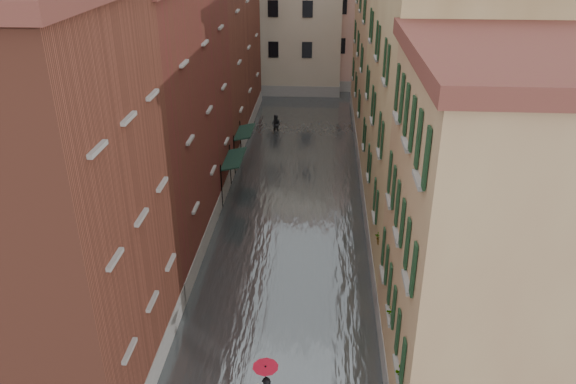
% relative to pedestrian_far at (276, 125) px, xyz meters
% --- Properties ---
extents(ground, '(120.00, 120.00, 0.00)m').
position_rel_pedestrian_far_xyz_m(ground, '(1.97, -23.82, -0.77)').
color(ground, '#5D5D5F').
rests_on(ground, ground).
extents(floodwater, '(10.00, 60.00, 0.20)m').
position_rel_pedestrian_far_xyz_m(floodwater, '(1.97, -10.82, -0.67)').
color(floodwater, '#4E5557').
rests_on(floodwater, ground).
extents(building_left_near, '(6.00, 8.00, 13.00)m').
position_rel_pedestrian_far_xyz_m(building_left_near, '(-5.03, -25.82, 5.73)').
color(building_left_near, brown).
rests_on(building_left_near, ground).
extents(building_left_mid, '(6.00, 14.00, 12.50)m').
position_rel_pedestrian_far_xyz_m(building_left_mid, '(-5.03, -14.82, 5.48)').
color(building_left_mid, '#581E1C').
rests_on(building_left_mid, ground).
extents(building_left_far, '(6.00, 16.00, 14.00)m').
position_rel_pedestrian_far_xyz_m(building_left_far, '(-5.03, 0.18, 6.23)').
color(building_left_far, brown).
rests_on(building_left_far, ground).
extents(building_right_near, '(6.00, 8.00, 11.50)m').
position_rel_pedestrian_far_xyz_m(building_right_near, '(8.97, -25.82, 4.98)').
color(building_right_near, '#9C7450').
rests_on(building_right_near, ground).
extents(building_right_mid, '(6.00, 14.00, 13.00)m').
position_rel_pedestrian_far_xyz_m(building_right_mid, '(8.97, -14.82, 5.73)').
color(building_right_mid, tan).
rests_on(building_right_mid, ground).
extents(building_right_far, '(6.00, 16.00, 11.50)m').
position_rel_pedestrian_far_xyz_m(building_right_far, '(8.97, 0.18, 4.98)').
color(building_right_far, '#9C7450').
rests_on(building_right_far, ground).
extents(building_end_cream, '(12.00, 9.00, 13.00)m').
position_rel_pedestrian_far_xyz_m(building_end_cream, '(-1.03, 14.18, 5.73)').
color(building_end_cream, '#C2B29A').
rests_on(building_end_cream, ground).
extents(building_end_pink, '(10.00, 9.00, 12.00)m').
position_rel_pedestrian_far_xyz_m(building_end_pink, '(7.97, 16.18, 5.23)').
color(building_end_pink, tan).
rests_on(building_end_pink, ground).
extents(awning_near, '(1.09, 3.14, 2.80)m').
position_rel_pedestrian_far_xyz_m(awning_near, '(-1.51, -11.24, 1.70)').
color(awning_near, black).
rests_on(awning_near, ground).
extents(awning_far, '(1.09, 2.86, 2.80)m').
position_rel_pedestrian_far_xyz_m(awning_far, '(-1.51, -6.67, 1.69)').
color(awning_far, black).
rests_on(awning_far, ground).
extents(window_planters, '(0.59, 8.52, 0.84)m').
position_rel_pedestrian_far_xyz_m(window_planters, '(6.09, -25.03, 2.74)').
color(window_planters, '#A03734').
rests_on(window_planters, ground).
extents(pedestrian_far, '(0.90, 0.80, 1.54)m').
position_rel_pedestrian_far_xyz_m(pedestrian_far, '(0.00, 0.00, 0.00)').
color(pedestrian_far, black).
rests_on(pedestrian_far, ground).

